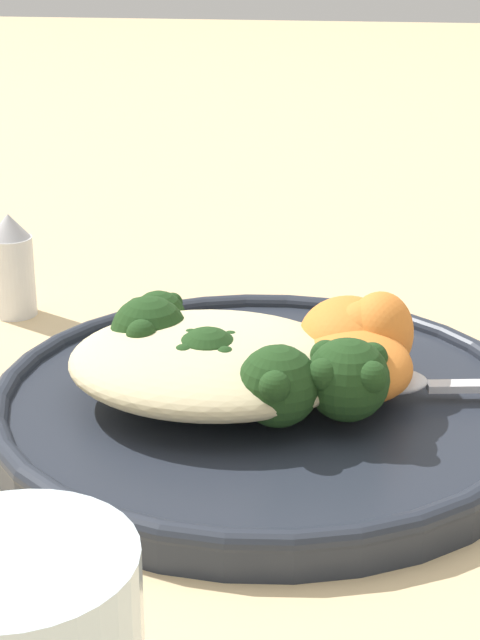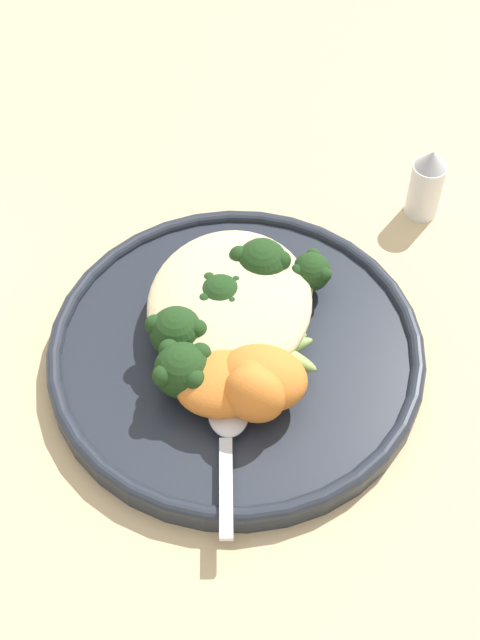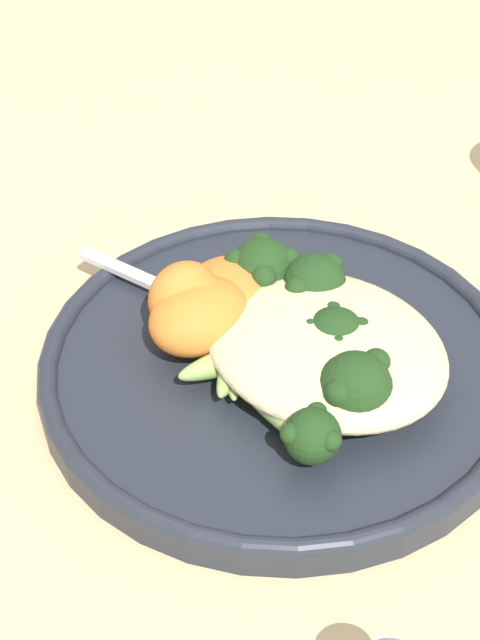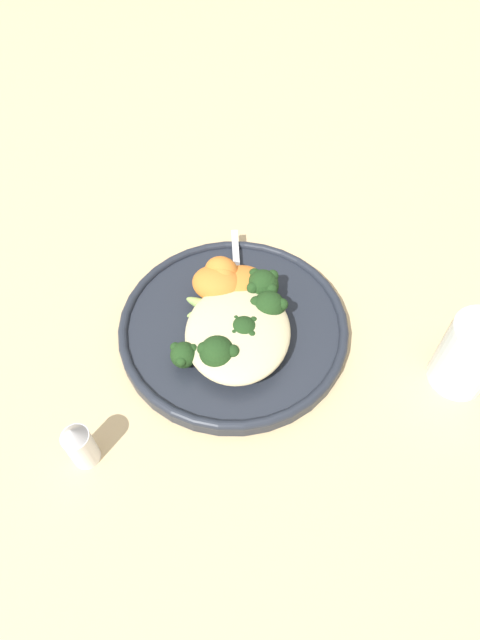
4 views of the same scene
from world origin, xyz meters
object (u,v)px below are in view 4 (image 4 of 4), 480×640
object	(u,v)px
broccoli_stalk_2	(239,328)
sweet_potato_chunk_2	(223,277)
water_glass	(470,355)
broccoli_stalk_0	(192,341)
broccoli_stalk_6	(240,287)
broccoli_stalk_5	(253,290)
quinoa_mound	(238,331)
broccoli_stalk_3	(240,319)
broccoli_stalk_4	(260,307)
sweet_potato_chunk_0	(217,283)
broccoli_stalk_1	(217,347)
sweet_potato_chunk_3	(222,272)
spoon	(236,273)
sweet_potato_chunk_1	(239,284)
salt_shaker	(80,444)
plate	(234,326)

from	to	relation	value
broccoli_stalk_2	sweet_potato_chunk_2	distance (m)	0.08
water_glass	broccoli_stalk_0	bearing A→B (deg)	91.06
water_glass	broccoli_stalk_6	bearing A→B (deg)	72.98
water_glass	broccoli_stalk_5	bearing A→B (deg)	73.35
broccoli_stalk_5	water_glass	world-z (taller)	water_glass
sweet_potato_chunk_2	water_glass	xyz separation A→B (m)	(-0.09, -0.29, 0.01)
quinoa_mound	broccoli_stalk_3	world-z (taller)	quinoa_mound
broccoli_stalk_4	sweet_potato_chunk_2	xyz separation A→B (m)	(0.04, 0.05, 0.00)
broccoli_stalk_4	sweet_potato_chunk_0	distance (m)	0.06
broccoli_stalk_4	broccoli_stalk_1	bearing A→B (deg)	-125.41
sweet_potato_chunk_0	sweet_potato_chunk_3	world-z (taller)	sweet_potato_chunk_3
sweet_potato_chunk_0	spoon	bearing A→B (deg)	-29.75
quinoa_mound	broccoli_stalk_5	xyz separation A→B (m)	(0.06, -0.01, 0.00)
broccoli_stalk_1	broccoli_stalk_5	world-z (taller)	same
broccoli_stalk_5	quinoa_mound	bearing A→B (deg)	-128.91
broccoli_stalk_2	spoon	size ratio (longest dim) A/B	0.63
broccoli_stalk_1	broccoli_stalk_2	xyz separation A→B (m)	(0.03, -0.02, -0.00)
broccoli_stalk_4	water_glass	distance (m)	0.24
broccoli_stalk_6	sweet_potato_chunk_1	world-z (taller)	sweet_potato_chunk_1
sweet_potato_chunk_0	salt_shaker	distance (m)	0.25
broccoli_stalk_1	broccoli_stalk_4	xyz separation A→B (m)	(0.06, -0.04, -0.00)
broccoli_stalk_4	sweet_potato_chunk_1	distance (m)	0.05
sweet_potato_chunk_2	water_glass	size ratio (longest dim) A/B	0.49
broccoli_stalk_1	broccoli_stalk_3	distance (m)	0.05
sweet_potato_chunk_0	sweet_potato_chunk_2	world-z (taller)	sweet_potato_chunk_2
sweet_potato_chunk_2	salt_shaker	world-z (taller)	salt_shaker
broccoli_stalk_5	sweet_potato_chunk_2	xyz separation A→B (m)	(0.01, 0.04, 0.00)
plate	spoon	distance (m)	0.08
quinoa_mound	broccoli_stalk_4	bearing A→B (deg)	-31.12
broccoli_stalk_0	broccoli_stalk_6	size ratio (longest dim) A/B	1.29
broccoli_stalk_1	broccoli_stalk_6	world-z (taller)	broccoli_stalk_1
quinoa_mound	broccoli_stalk_6	bearing A→B (deg)	4.36
broccoli_stalk_1	broccoli_stalk_4	distance (m)	0.08
broccoli_stalk_2	broccoli_stalk_3	size ratio (longest dim) A/B	0.62
broccoli_stalk_1	sweet_potato_chunk_0	distance (m)	0.09
broccoli_stalk_4	broccoli_stalk_6	bearing A→B (deg)	128.72
sweet_potato_chunk_0	water_glass	bearing A→B (deg)	-104.92
spoon	water_glass	size ratio (longest dim) A/B	1.21
plate	sweet_potato_chunk_3	xyz separation A→B (m)	(0.06, 0.02, 0.03)
broccoli_stalk_2	broccoli_stalk_4	world-z (taller)	broccoli_stalk_4
broccoli_stalk_3	salt_shaker	bearing A→B (deg)	-108.97
broccoli_stalk_1	broccoli_stalk_4	bearing A→B (deg)	129.27
water_glass	salt_shaker	xyz separation A→B (m)	(-0.14, 0.41, -0.01)
broccoli_stalk_6	broccoli_stalk_2	bearing A→B (deg)	-130.07
broccoli_stalk_0	spoon	xyz separation A→B (m)	(0.12, -0.04, -0.01)
broccoli_stalk_1	broccoli_stalk_5	size ratio (longest dim) A/B	0.91
sweet_potato_chunk_1	sweet_potato_chunk_3	bearing A→B (deg)	65.82
broccoli_stalk_3	sweet_potato_chunk_1	size ratio (longest dim) A/B	1.73
quinoa_mound	broccoli_stalk_0	world-z (taller)	same
water_glass	broccoli_stalk_4	bearing A→B (deg)	78.62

